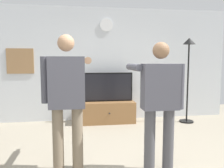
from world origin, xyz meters
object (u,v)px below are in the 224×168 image
floor_lamp (188,63)px  person_standing_nearer_couch (160,99)px  framed_picture (20,61)px  tv_stand (108,112)px  person_standing_nearer_lamp (67,95)px  television (108,87)px  wall_clock (106,25)px

floor_lamp → person_standing_nearer_couch: size_ratio=1.17×
framed_picture → tv_stand: bearing=-8.4°
person_standing_nearer_couch → person_standing_nearer_lamp: bearing=171.9°
tv_stand → floor_lamp: (1.83, -0.25, 1.15)m
television → framed_picture: size_ratio=1.94×
tv_stand → television: 0.58m
tv_stand → wall_clock: bearing=90.0°
framed_picture → person_standing_nearer_lamp: bearing=-65.5°
framed_picture → person_standing_nearer_lamp: 2.86m
television → wall_clock: bearing=90.0°
wall_clock → person_standing_nearer_lamp: 2.98m
wall_clock → floor_lamp: 2.11m
wall_clock → floor_lamp: wall_clock is taller
tv_stand → person_standing_nearer_couch: size_ratio=0.73×
tv_stand → person_standing_nearer_couch: bearing=-81.9°
floor_lamp → wall_clock: bearing=163.6°
television → floor_lamp: floor_lamp is taller
person_standing_nearer_lamp → floor_lamp: bearing=37.5°
television → framed_picture: bearing=172.9°
wall_clock → person_standing_nearer_couch: (0.35, -2.74, -1.33)m
wall_clock → person_standing_nearer_couch: bearing=-82.7°
floor_lamp → framed_picture: bearing=171.9°
tv_stand → floor_lamp: 2.18m
floor_lamp → person_standing_nearer_couch: floor_lamp is taller
person_standing_nearer_lamp → person_standing_nearer_couch: size_ratio=1.05×
wall_clock → person_standing_nearer_couch: wall_clock is taller
tv_stand → television: (0.00, 0.05, 0.58)m
framed_picture → person_standing_nearer_couch: framed_picture is taller
floor_lamp → person_standing_nearer_lamp: (-2.65, -2.03, -0.39)m
tv_stand → wall_clock: 2.06m
wall_clock → person_standing_nearer_couch: 3.06m
wall_clock → television: bearing=-90.0°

